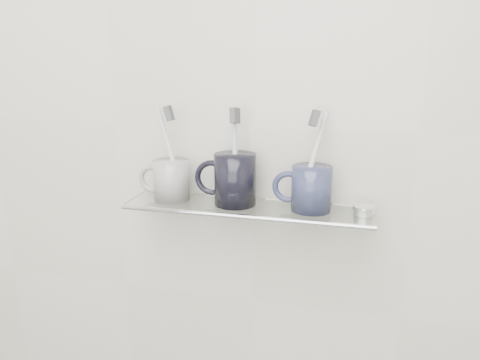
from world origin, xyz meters
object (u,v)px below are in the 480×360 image
(shelf_glass, at_px, (248,208))
(mug_left, at_px, (172,180))
(mug_right, at_px, (311,188))
(mug_center, at_px, (235,179))

(shelf_glass, distance_m, mug_left, 0.17)
(mug_right, bearing_deg, mug_center, 171.68)
(shelf_glass, height_order, mug_left, mug_left)
(mug_center, bearing_deg, shelf_glass, -8.22)
(mug_left, bearing_deg, mug_center, 14.32)
(shelf_glass, height_order, mug_right, mug_right)
(mug_center, relative_size, mug_right, 1.18)
(shelf_glass, xyz_separation_m, mug_right, (0.13, 0.00, 0.05))
(mug_left, height_order, mug_right, mug_right)
(shelf_glass, relative_size, mug_left, 5.98)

